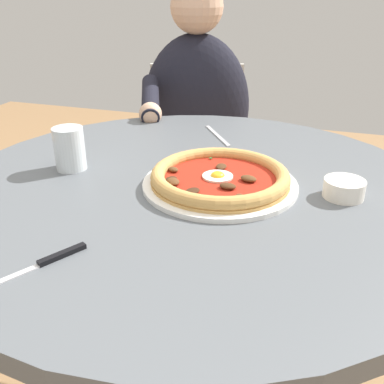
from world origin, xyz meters
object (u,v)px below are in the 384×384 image
at_px(steak_knife, 46,262).
at_px(diner_person, 196,158).
at_px(dining_table, 193,239).
at_px(pizza_on_plate, 219,179).
at_px(cafe_chair_diner, 196,149).
at_px(ramekin_capers, 344,188).
at_px(water_glass, 70,151).
at_px(fork_utensil, 217,135).

distance_m(steak_knife, diner_person, 1.12).
height_order(dining_table, pizza_on_plate, pizza_on_plate).
height_order(steak_knife, cafe_chair_diner, cafe_chair_diner).
relative_size(pizza_on_plate, steak_knife, 1.86).
bearing_deg(pizza_on_plate, ramekin_capers, -172.62).
height_order(water_glass, fork_utensil, water_glass).
relative_size(diner_person, cafe_chair_diner, 1.38).
xyz_separation_m(ramekin_capers, diner_person, (0.53, -0.71, -0.26)).
xyz_separation_m(steak_knife, cafe_chair_diner, (0.15, -1.23, -0.26)).
relative_size(steak_knife, fork_utensil, 1.10).
xyz_separation_m(diner_person, cafe_chair_diner, (0.04, -0.14, -0.02)).
distance_m(dining_table, fork_utensil, 0.35).
distance_m(water_glass, ramekin_capers, 0.59).
relative_size(pizza_on_plate, diner_person, 0.28).
relative_size(pizza_on_plate, cafe_chair_diner, 0.38).
height_order(diner_person, cafe_chair_diner, diner_person).
bearing_deg(ramekin_capers, dining_table, 5.22).
relative_size(dining_table, fork_utensil, 6.74).
bearing_deg(cafe_chair_diner, fork_utensil, 112.92).
bearing_deg(dining_table, ramekin_capers, -174.78).
xyz_separation_m(pizza_on_plate, fork_utensil, (0.09, -0.32, -0.02)).
bearing_deg(pizza_on_plate, dining_table, -3.80).
distance_m(water_glass, steak_knife, 0.38).
bearing_deg(cafe_chair_diner, steak_knife, 97.01).
bearing_deg(dining_table, diner_person, -72.83).
distance_m(dining_table, diner_person, 0.78).
height_order(pizza_on_plate, ramekin_capers, pizza_on_plate).
xyz_separation_m(dining_table, water_glass, (0.28, 0.01, 0.18)).
height_order(dining_table, steak_knife, steak_knife).
xyz_separation_m(water_glass, diner_person, (-0.06, -0.75, -0.28)).
bearing_deg(ramekin_capers, diner_person, -53.29).
bearing_deg(dining_table, fork_utensil, -84.15).
bearing_deg(steak_knife, fork_utensil, -97.27).
height_order(dining_table, cafe_chair_diner, cafe_chair_diner).
height_order(pizza_on_plate, cafe_chair_diner, cafe_chair_diner).
distance_m(pizza_on_plate, diner_person, 0.83).
bearing_deg(ramekin_capers, steak_knife, 41.97).
height_order(water_glass, steak_knife, water_glass).
xyz_separation_m(ramekin_capers, cafe_chair_diner, (0.57, -0.85, -0.28)).
distance_m(ramekin_capers, cafe_chair_diner, 1.06).
bearing_deg(water_glass, dining_table, -177.83).
height_order(water_glass, ramekin_capers, water_glass).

